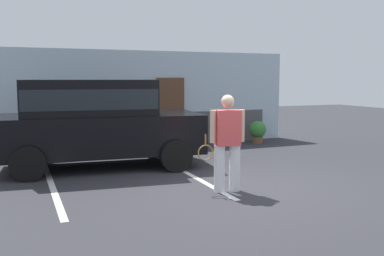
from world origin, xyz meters
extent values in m
plane|color=#2D2D33|center=(0.00, 0.00, 0.00)|extent=(40.00, 40.00, 0.00)
cube|color=silver|center=(-3.41, 1.50, 0.00)|extent=(0.12, 4.40, 0.01)
cube|color=silver|center=(-0.56, 1.50, 0.00)|extent=(0.12, 4.40, 0.01)
cube|color=silver|center=(0.00, 5.74, 1.46)|extent=(9.01, 0.30, 2.92)
cube|color=#4C4C51|center=(0.00, 5.54, 0.51)|extent=(7.57, 0.10, 1.02)
cube|color=brown|center=(0.46, 5.52, 1.05)|extent=(0.90, 0.06, 2.10)
cube|color=black|center=(-2.17, 2.95, 0.80)|extent=(4.77, 2.37, 0.90)
cube|color=black|center=(-2.42, 2.98, 1.65)|extent=(3.07, 2.05, 0.80)
cube|color=black|center=(-2.42, 2.98, 1.63)|extent=(3.01, 2.06, 0.44)
cylinder|color=black|center=(-0.53, 3.74, 0.36)|extent=(0.74, 0.33, 0.72)
cylinder|color=black|center=(-0.73, 1.85, 0.36)|extent=(0.74, 0.33, 0.72)
cylinder|color=black|center=(-3.62, 4.06, 0.36)|extent=(0.74, 0.33, 0.72)
cylinder|color=black|center=(-3.81, 2.17, 0.36)|extent=(0.74, 0.33, 0.72)
cylinder|color=white|center=(-0.30, -0.10, 0.43)|extent=(0.20, 0.20, 0.87)
cylinder|color=white|center=(-0.59, -0.06, 0.43)|extent=(0.20, 0.20, 0.87)
cube|color=#E04C4C|center=(-0.45, -0.08, 1.19)|extent=(0.47, 0.33, 0.64)
sphere|color=beige|center=(-0.45, -0.08, 1.67)|extent=(0.24, 0.24, 0.24)
cylinder|color=beige|center=(-0.17, -0.12, 1.22)|extent=(0.11, 0.11, 0.59)
cylinder|color=beige|center=(-0.72, -0.04, 1.22)|extent=(0.11, 0.11, 0.59)
torus|color=olive|center=(-0.84, 0.02, 0.74)|extent=(0.37, 0.07, 0.37)
cylinder|color=olive|center=(-0.84, 0.02, 0.97)|extent=(0.03, 0.03, 0.20)
cylinder|color=brown|center=(3.19, 4.82, 0.11)|extent=(0.35, 0.35, 0.21)
sphere|color=#387F33|center=(3.19, 4.82, 0.45)|extent=(0.54, 0.54, 0.54)
camera|label=1|loc=(-4.00, -6.92, 2.08)|focal=39.75mm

